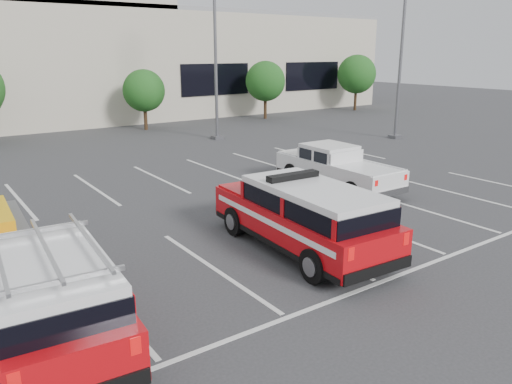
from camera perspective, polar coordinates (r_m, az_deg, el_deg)
ground at (r=13.80m, az=4.93°, el=-6.05°), size 120.00×120.00×0.00m
stall_markings at (r=17.27m, az=-4.72°, el=-1.48°), size 23.00×15.00×0.01m
convention_building at (r=42.46m, az=-24.46°, el=13.90°), size 60.00×16.99×13.20m
tree_mid_right at (r=34.60m, az=-12.57°, el=11.10°), size 2.77×2.77×3.99m
tree_right at (r=39.55m, az=1.15°, el=12.40°), size 3.07×3.07×4.42m
tree_far_right at (r=46.16m, az=11.46°, el=12.92°), size 3.37×3.37×4.85m
light_pole_mid at (r=29.95m, az=-4.66°, el=15.88°), size 0.90×0.60×10.24m
light_pole_right at (r=31.32m, az=16.29°, el=15.32°), size 0.90×0.60×10.24m
fire_chief_suv at (r=13.20m, az=5.38°, el=-3.27°), size 2.39×5.81×2.01m
white_pickup at (r=19.47m, az=9.13°, el=2.33°), size 1.93×5.36×1.64m
ladder_suv at (r=9.84m, az=-22.52°, el=-11.51°), size 2.39×5.25×2.02m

